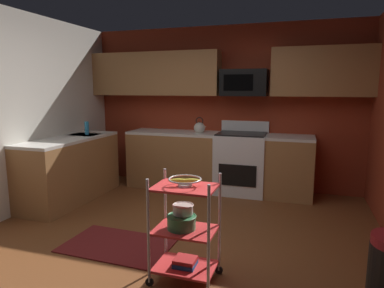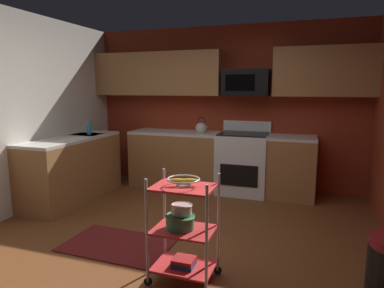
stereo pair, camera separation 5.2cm
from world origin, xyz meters
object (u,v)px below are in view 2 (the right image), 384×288
at_px(mixing_bowl_small, 182,209).
at_px(book_stack, 184,262).
at_px(oven_range, 243,163).
at_px(kettle, 201,128).
at_px(microwave, 246,83).
at_px(fruit_bowl, 184,181).
at_px(rolling_cart, 184,230).
at_px(dish_soap_bottle, 89,128).
at_px(mixing_bowl_large, 180,222).

distance_m(mixing_bowl_small, book_stack, 0.46).
distance_m(oven_range, book_stack, 2.64).
relative_size(mixing_bowl_small, kettle, 0.69).
distance_m(microwave, fruit_bowl, 2.85).
xyz_separation_m(oven_range, book_stack, (-0.02, -2.62, -0.32)).
relative_size(microwave, rolling_cart, 0.77).
relative_size(mixing_bowl_small, dish_soap_bottle, 0.91).
distance_m(rolling_cart, book_stack, 0.29).
bearing_deg(dish_soap_bottle, mixing_bowl_large, -40.21).
relative_size(oven_range, book_stack, 5.87).
relative_size(microwave, kettle, 2.65).
xyz_separation_m(rolling_cart, mixing_bowl_large, (-0.03, 0.00, 0.07)).
xyz_separation_m(mixing_bowl_large, kettle, (-0.63, 2.62, 0.48)).
relative_size(fruit_bowl, mixing_bowl_small, 1.49).
height_order(microwave, mixing_bowl_small, microwave).
height_order(mixing_bowl_small, kettle, kettle).
xyz_separation_m(rolling_cart, dish_soap_bottle, (-2.22, 1.85, 0.57)).
bearing_deg(kettle, dish_soap_bottle, -153.96).
bearing_deg(microwave, book_stack, -90.32).
xyz_separation_m(mixing_bowl_large, book_stack, (0.03, 0.00, -0.36)).
bearing_deg(kettle, oven_range, 0.33).
bearing_deg(fruit_bowl, book_stack, -63.43).
distance_m(book_stack, kettle, 2.82).
bearing_deg(rolling_cart, mixing_bowl_small, 130.67).
relative_size(rolling_cart, kettle, 3.47).
xyz_separation_m(oven_range, fruit_bowl, (-0.02, -2.62, 0.40)).
bearing_deg(kettle, rolling_cart, -75.78).
xyz_separation_m(rolling_cart, kettle, (-0.66, 2.62, 0.54)).
bearing_deg(rolling_cart, microwave, 89.68).
xyz_separation_m(fruit_bowl, dish_soap_bottle, (-2.22, 1.85, 0.14)).
relative_size(rolling_cart, dish_soap_bottle, 4.57).
height_order(microwave, dish_soap_bottle, microwave).
distance_m(book_stack, dish_soap_bottle, 3.02).
height_order(fruit_bowl, mixing_bowl_large, fruit_bowl).
distance_m(fruit_bowl, dish_soap_bottle, 2.90).
bearing_deg(mixing_bowl_small, book_stack, -49.33).
bearing_deg(rolling_cart, kettle, 104.22).
xyz_separation_m(microwave, rolling_cart, (-0.02, -2.72, -1.25)).
bearing_deg(book_stack, microwave, 89.68).
bearing_deg(kettle, mixing_bowl_large, -76.44).
height_order(fruit_bowl, book_stack, fruit_bowl).
distance_m(oven_range, microwave, 1.23).
bearing_deg(fruit_bowl, oven_range, 89.65).
xyz_separation_m(microwave, mixing_bowl_large, (-0.05, -2.72, -1.18)).
relative_size(mixing_bowl_large, mixing_bowl_small, 1.38).
height_order(oven_range, dish_soap_bottle, dish_soap_bottle).
distance_m(fruit_bowl, mixing_bowl_small, 0.26).
bearing_deg(mixing_bowl_small, rolling_cart, -49.33).
relative_size(rolling_cart, book_stack, 4.88).
distance_m(microwave, book_stack, 3.13).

